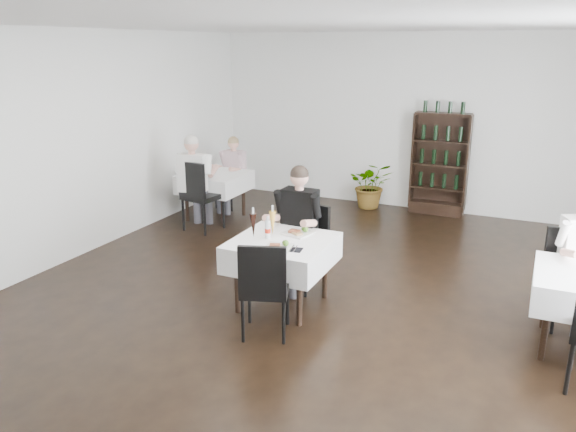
# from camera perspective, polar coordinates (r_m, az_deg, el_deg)

# --- Properties ---
(room_shell) EXTENTS (9.00, 9.00, 9.00)m
(room_shell) POSITION_cam_1_polar(r_m,az_deg,el_deg) (5.74, 2.09, 4.05)
(room_shell) COLOR black
(room_shell) RESTS_ON ground
(wine_shelf) EXTENTS (0.90, 0.28, 1.75)m
(wine_shelf) POSITION_cam_1_polar(r_m,az_deg,el_deg) (9.81, 15.14, 5.01)
(wine_shelf) COLOR black
(wine_shelf) RESTS_ON ground
(main_table) EXTENTS (1.03, 1.03, 0.77)m
(main_table) POSITION_cam_1_polar(r_m,az_deg,el_deg) (6.12, -0.60, -3.73)
(main_table) COLOR black
(main_table) RESTS_ON ground
(left_table) EXTENTS (0.98, 0.98, 0.77)m
(left_table) POSITION_cam_1_polar(r_m,az_deg,el_deg) (9.33, -7.44, 3.44)
(left_table) COLOR black
(left_table) RESTS_ON ground
(potted_tree) EXTENTS (0.92, 0.86, 0.83)m
(potted_tree) POSITION_cam_1_polar(r_m,az_deg,el_deg) (10.03, 8.43, 3.16)
(potted_tree) COLOR #22531C
(potted_tree) RESTS_ON ground
(main_chair_far) EXTENTS (0.55, 0.56, 1.00)m
(main_chair_far) POSITION_cam_1_polar(r_m,az_deg,el_deg) (6.65, 1.95, -2.50)
(main_chair_far) COLOR black
(main_chair_far) RESTS_ON ground
(main_chair_near) EXTENTS (0.58, 0.59, 1.00)m
(main_chair_near) POSITION_cam_1_polar(r_m,az_deg,el_deg) (5.47, -2.43, -6.91)
(main_chair_near) COLOR black
(main_chair_near) RESTS_ON ground
(left_chair_far) EXTENTS (0.46, 0.46, 0.89)m
(left_chair_far) POSITION_cam_1_polar(r_m,az_deg,el_deg) (10.02, -5.71, 3.77)
(left_chair_far) COLOR black
(left_chair_far) RESTS_ON ground
(left_chair_near) EXTENTS (0.58, 0.59, 1.11)m
(left_chair_near) POSITION_cam_1_polar(r_m,az_deg,el_deg) (8.70, -9.10, 2.48)
(left_chair_near) COLOR black
(left_chair_near) RESTS_ON ground
(right_chair_far) EXTENTS (0.58, 0.58, 1.00)m
(right_chair_far) POSITION_cam_1_polar(r_m,az_deg,el_deg) (6.44, 26.70, -5.02)
(right_chair_far) COLOR black
(right_chair_far) RESTS_ON ground
(diner_main) EXTENTS (0.56, 0.55, 1.47)m
(diner_main) POSITION_cam_1_polar(r_m,az_deg,el_deg) (6.50, 0.88, -0.30)
(diner_main) COLOR #424149
(diner_main) RESTS_ON ground
(diner_left_far) EXTENTS (0.52, 0.54, 1.30)m
(diner_left_far) POSITION_cam_1_polar(r_m,az_deg,el_deg) (9.71, -5.73, 4.84)
(diner_left_far) COLOR #424149
(diner_left_far) RESTS_ON ground
(diner_left_near) EXTENTS (0.62, 0.65, 1.50)m
(diner_left_near) POSITION_cam_1_polar(r_m,az_deg,el_deg) (8.75, -9.46, 4.14)
(diner_left_near) COLOR #424149
(diner_left_near) RESTS_ON ground
(plate_far) EXTENTS (0.34, 0.34, 0.09)m
(plate_far) POSITION_cam_1_polar(r_m,az_deg,el_deg) (6.23, 1.07, -1.68)
(plate_far) COLOR white
(plate_far) RESTS_ON main_table
(plate_near) EXTENTS (0.30, 0.30, 0.08)m
(plate_near) POSITION_cam_1_polar(r_m,az_deg,el_deg) (5.81, -0.93, -3.12)
(plate_near) COLOR white
(plate_near) RESTS_ON main_table
(pilsner_dark) EXTENTS (0.08, 0.08, 0.34)m
(pilsner_dark) POSITION_cam_1_polar(r_m,az_deg,el_deg) (6.11, -3.55, -0.92)
(pilsner_dark) COLOR black
(pilsner_dark) RESTS_ON main_table
(pilsner_lager) EXTENTS (0.08, 0.08, 0.34)m
(pilsner_lager) POSITION_cam_1_polar(r_m,az_deg,el_deg) (6.18, -1.58, -0.70)
(pilsner_lager) COLOR gold
(pilsner_lager) RESTS_ON main_table
(coke_bottle) EXTENTS (0.06, 0.06, 0.24)m
(coke_bottle) POSITION_cam_1_polar(r_m,az_deg,el_deg) (6.09, -2.08, -1.36)
(coke_bottle) COLOR silver
(coke_bottle) RESTS_ON main_table
(napkin_cutlery) EXTENTS (0.20, 0.20, 0.02)m
(napkin_cutlery) POSITION_cam_1_polar(r_m,az_deg,el_deg) (5.77, 0.55, -3.41)
(napkin_cutlery) COLOR black
(napkin_cutlery) RESTS_ON main_table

